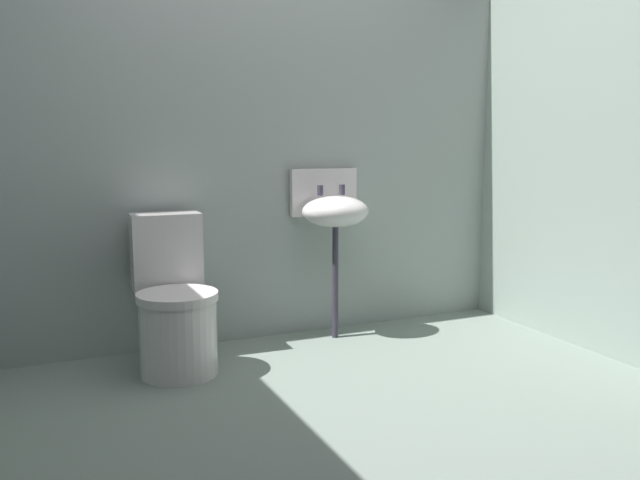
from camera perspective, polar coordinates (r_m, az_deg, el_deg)
The scene contains 5 objects.
ground_plane at distance 3.11m, azimuth 2.18°, elevation -14.36°, with size 3.55×2.64×0.08m, color gray.
wall_back at distance 3.94m, azimuth -5.35°, elevation 7.27°, with size 3.55×0.10×2.16m, color #969F9C.
wall_right at distance 3.94m, azimuth 23.49°, elevation 6.58°, with size 0.10×2.44×2.16m, color #90A197.
toilet_near_wall at distance 3.50m, azimuth -12.17°, elevation -5.61°, with size 0.42×0.61×0.78m.
sink at distance 3.91m, azimuth 1.15°, elevation 2.53°, with size 0.42×0.35×0.99m.
Camera 1 is at (-1.27, -2.56, 1.18)m, focal length 37.89 mm.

